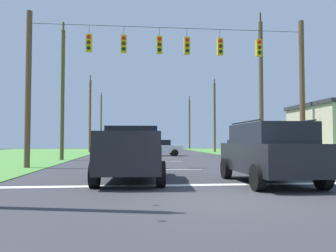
% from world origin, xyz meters
% --- Properties ---
extents(ground_plane, '(120.00, 120.00, 0.00)m').
position_xyz_m(ground_plane, '(0.00, 0.00, 0.00)').
color(ground_plane, '#333338').
extents(stop_bar_stripe, '(12.53, 0.45, 0.01)m').
position_xyz_m(stop_bar_stripe, '(0.00, 2.75, 0.00)').
color(stop_bar_stripe, white).
rests_on(stop_bar_stripe, ground).
extents(lane_dash_0, '(2.50, 0.15, 0.01)m').
position_xyz_m(lane_dash_0, '(0.00, 8.75, 0.00)').
color(lane_dash_0, white).
rests_on(lane_dash_0, ground).
extents(lane_dash_1, '(2.50, 0.15, 0.01)m').
position_xyz_m(lane_dash_1, '(0.00, 15.71, 0.00)').
color(lane_dash_1, white).
rests_on(lane_dash_1, ground).
extents(lane_dash_2, '(2.50, 0.15, 0.01)m').
position_xyz_m(lane_dash_2, '(0.00, 21.51, 0.00)').
color(lane_dash_2, white).
rests_on(lane_dash_2, ground).
extents(overhead_signal_span, '(15.37, 0.31, 8.31)m').
position_xyz_m(overhead_signal_span, '(-0.07, 10.44, 4.77)').
color(overhead_signal_span, brown).
rests_on(overhead_signal_span, ground).
extents(pickup_truck, '(2.50, 5.49, 1.95)m').
position_xyz_m(pickup_truck, '(-2.22, 4.28, 0.97)').
color(pickup_truck, black).
rests_on(pickup_truck, ground).
extents(suv_black, '(2.23, 4.81, 2.05)m').
position_xyz_m(suv_black, '(2.31, 2.84, 1.06)').
color(suv_black, black).
rests_on(suv_black, ground).
extents(distant_car_crossing_white, '(4.30, 2.03, 1.52)m').
position_xyz_m(distant_car_crossing_white, '(0.29, 24.50, 0.79)').
color(distant_car_crossing_white, silver).
rests_on(distant_car_crossing_white, ground).
extents(distant_car_oncoming, '(2.20, 4.39, 1.52)m').
position_xyz_m(distant_car_oncoming, '(7.81, 23.62, 0.79)').
color(distant_car_oncoming, black).
rests_on(distant_car_oncoming, ground).
extents(distant_car_far_parked, '(4.39, 2.20, 1.52)m').
position_xyz_m(distant_car_far_parked, '(8.27, 17.77, 0.79)').
color(distant_car_far_parked, slate).
rests_on(distant_car_far_parked, ground).
extents(utility_pole_mid_right, '(0.34, 1.91, 11.61)m').
position_xyz_m(utility_pole_mid_right, '(7.86, 17.90, 5.68)').
color(utility_pole_mid_right, brown).
rests_on(utility_pole_mid_right, ground).
extents(utility_pole_far_right, '(0.28, 1.70, 9.44)m').
position_xyz_m(utility_pole_far_right, '(8.25, 35.09, 4.58)').
color(utility_pole_far_right, brown).
rests_on(utility_pole_far_right, ground).
extents(utility_pole_near_left, '(0.31, 1.81, 9.66)m').
position_xyz_m(utility_pole_near_left, '(8.05, 53.66, 4.64)').
color(utility_pole_near_left, brown).
rests_on(utility_pole_near_left, ground).
extents(utility_pole_far_left, '(0.28, 1.71, 10.28)m').
position_xyz_m(utility_pole_far_left, '(-7.35, 17.78, 5.00)').
color(utility_pole_far_left, brown).
rests_on(utility_pole_far_left, ground).
extents(utility_pole_distant_right, '(0.30, 1.70, 9.67)m').
position_xyz_m(utility_pole_distant_right, '(-7.52, 35.56, 4.78)').
color(utility_pole_distant_right, brown).
rests_on(utility_pole_distant_right, ground).
extents(utility_pole_distant_left, '(0.28, 1.54, 10.03)m').
position_xyz_m(utility_pole_distant_left, '(-7.80, 53.67, 4.92)').
color(utility_pole_distant_left, brown).
rests_on(utility_pole_distant_left, ground).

